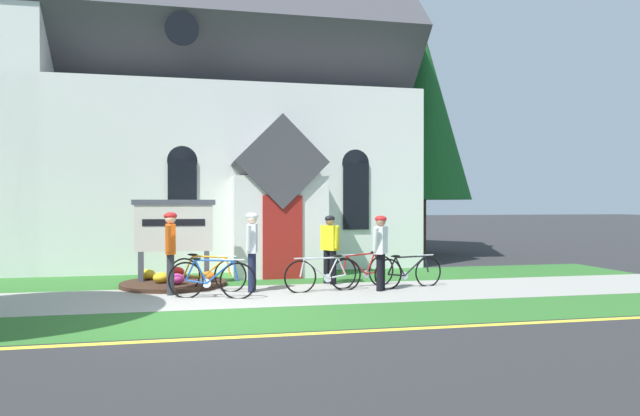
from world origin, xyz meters
TOP-DOWN VIEW (x-y plane):
  - ground at (0.00, 4.00)m, footprint 140.00×140.00m
  - sidewalk_slab at (-0.65, 1.90)m, footprint 32.00×2.74m
  - grass_verge at (-0.65, -0.49)m, footprint 32.00×2.03m
  - church_lawn at (-0.65, 4.60)m, footprint 24.00×2.66m
  - curb_paint_stripe at (-0.65, -1.65)m, footprint 28.00×0.16m
  - church_building at (-1.17, 10.39)m, footprint 14.33×11.49m
  - church_sign at (-0.78, 3.86)m, footprint 1.90×0.20m
  - flower_bed at (-0.78, 3.68)m, footprint 2.39×2.39m
  - bicycle_blue at (4.39, 2.26)m, footprint 1.72×0.39m
  - bicycle_orange at (3.43, 2.60)m, footprint 1.69×0.61m
  - bicycle_black at (-0.04, 2.71)m, footprint 1.66×0.69m
  - bicycle_green at (2.41, 2.11)m, footprint 1.75×0.26m
  - bicycle_white at (0.03, 1.75)m, footprint 1.74×0.58m
  - cyclist_in_red_jersey at (0.90, 2.42)m, footprint 0.31×0.75m
  - cyclist_in_green_jersey at (2.80, 3.20)m, footprint 0.40×0.71m
  - cyclist_in_white_jersey at (-0.79, 2.41)m, footprint 0.29×0.81m
  - cyclist_in_yellow_jersey at (3.65, 1.98)m, footprint 0.46×0.63m
  - roadside_conifer at (8.01, 10.26)m, footprint 3.60×3.60m
  - distant_hill at (-2.04, 84.45)m, footprint 72.27×55.50m

SIDE VIEW (x-z plane):
  - ground at x=0.00m, z-range 0.00..0.00m
  - distant_hill at x=-2.04m, z-range -11.72..11.72m
  - curb_paint_stripe at x=-0.65m, z-range 0.00..0.01m
  - grass_verge at x=-0.65m, z-range 0.00..0.01m
  - church_lawn at x=-0.65m, z-range 0.00..0.01m
  - sidewalk_slab at x=-0.65m, z-range 0.00..0.01m
  - flower_bed at x=-0.78m, z-range -0.08..0.26m
  - bicycle_blue at x=4.39m, z-range -0.02..0.75m
  - bicycle_green at x=2.41m, z-range -0.03..0.78m
  - bicycle_orange at x=3.43m, z-range -0.04..0.79m
  - bicycle_black at x=-0.04m, z-range -0.04..0.80m
  - bicycle_white at x=0.03m, z-range -0.03..0.81m
  - cyclist_in_green_jersey at x=2.80m, z-range 0.13..1.75m
  - cyclist_in_yellow_jersey at x=3.65m, z-range 0.14..1.77m
  - cyclist_in_red_jersey at x=0.90m, z-range 0.15..1.85m
  - cyclist_in_white_jersey at x=-0.79m, z-range 0.15..1.87m
  - church_sign at x=-0.78m, z-range 0.31..2.30m
  - church_building at x=-1.17m, z-range -1.89..12.07m
  - roadside_conifer at x=8.01m, z-range 1.01..9.51m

